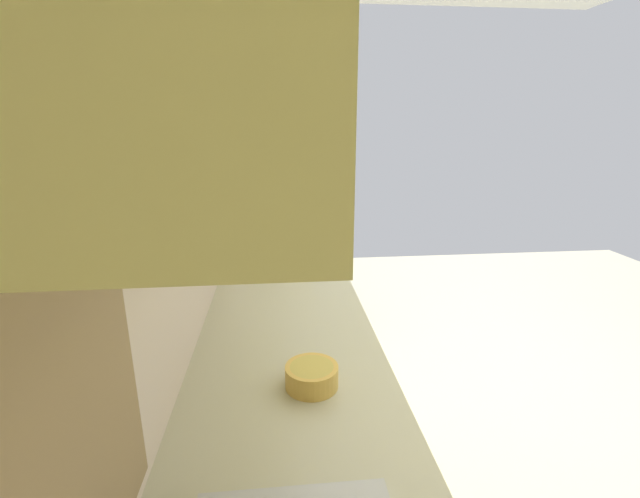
# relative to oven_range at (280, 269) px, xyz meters

# --- Properties ---
(ground_plane) EXTENTS (6.64, 6.64, 0.00)m
(ground_plane) POSITION_rel_oven_range_xyz_m (-1.60, -1.21, -0.48)
(ground_plane) COLOR beige
(wall_back) EXTENTS (4.27, 0.12, 2.65)m
(wall_back) POSITION_rel_oven_range_xyz_m (-1.60, 0.36, 0.84)
(wall_back) COLOR beige
(wall_back) RESTS_ON ground_plane
(counter_run) EXTENTS (3.32, 0.66, 0.93)m
(counter_run) POSITION_rel_oven_range_xyz_m (-2.01, -0.01, -0.02)
(counter_run) COLOR #E5DB7B
(counter_run) RESTS_ON ground_plane
(upper_cabinets) EXTENTS (2.31, 0.35, 0.72)m
(upper_cabinets) POSITION_rel_oven_range_xyz_m (-2.01, 0.13, 1.45)
(upper_cabinets) COLOR #E2D977
(window_back_wall) EXTENTS (0.56, 0.02, 0.52)m
(window_back_wall) POSITION_rel_oven_range_xyz_m (-2.97, 0.29, 0.78)
(window_back_wall) COLOR #997A4C
(oven_range) EXTENTS (0.70, 0.61, 1.11)m
(oven_range) POSITION_rel_oven_range_xyz_m (0.00, 0.00, 0.00)
(oven_range) COLOR black
(oven_range) RESTS_ON ground_plane
(microwave) EXTENTS (0.50, 0.40, 0.33)m
(microwave) POSITION_rel_oven_range_xyz_m (-0.84, 0.00, 0.61)
(microwave) COLOR white
(microwave) RESTS_ON counter_run
(bowl) EXTENTS (0.16, 0.16, 0.07)m
(bowl) POSITION_rel_oven_range_xyz_m (-2.35, -0.08, 0.49)
(bowl) COLOR gold
(bowl) RESTS_ON counter_run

